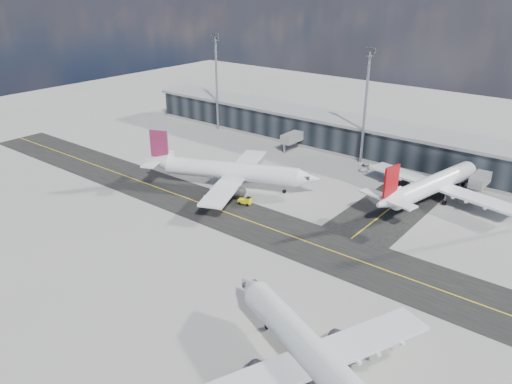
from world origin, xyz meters
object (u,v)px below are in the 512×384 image
Objects in this scene: airliner_redtail at (435,184)px; service_van at (365,167)px; baggage_tug at (246,201)px; airliner_near at (320,363)px; airliner_af at (229,171)px.

service_van is at bearing 170.99° from airliner_redtail.
baggage_tug is 35.96m from service_van.
airliner_redtail is 1.05× the size of airliner_near.
airliner_af reaches higher than airliner_near.
airliner_af is 1.05× the size of airliner_near.
airliner_near reaches higher than baggage_tug.
baggage_tug is at bearing -126.29° from airliner_redtail.
airliner_af is at bearing 74.06° from airliner_near.
baggage_tug reaches higher than service_van.
baggage_tug is (9.04, -4.91, -3.14)m from airliner_af.
airliner_redtail is at bearing 96.10° from airliner_af.
airliner_redtail reaches higher than airliner_near.
airliner_af is 1.00× the size of airliner_redtail.
baggage_tug is (-39.28, 34.16, -2.94)m from airliner_near.
airliner_redtail is 8.21× the size of service_van.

